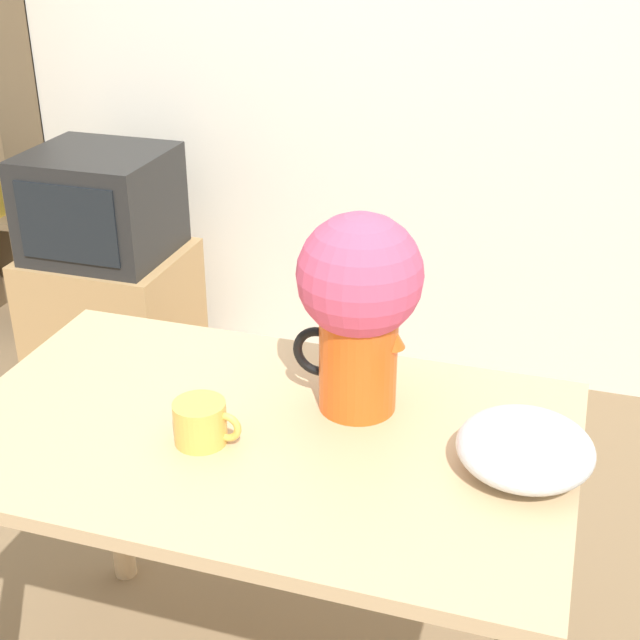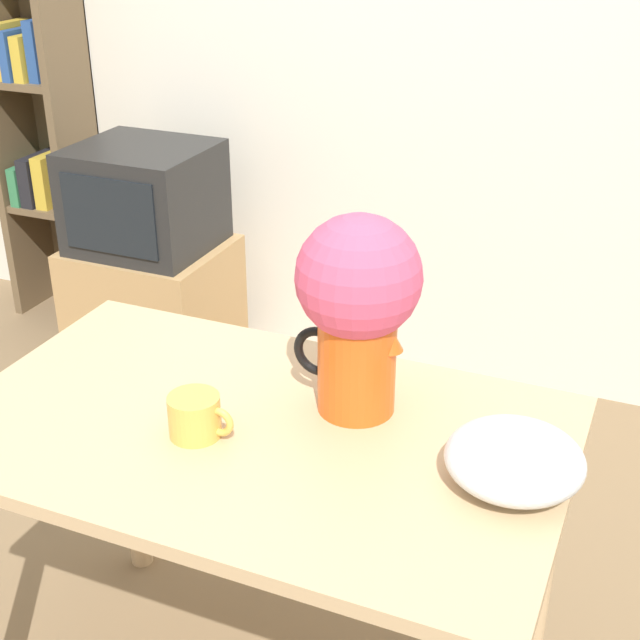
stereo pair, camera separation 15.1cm
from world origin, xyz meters
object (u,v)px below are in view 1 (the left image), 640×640
object	(u,v)px
flower_vase	(359,298)
tv_set	(100,204)
coffee_mug	(202,423)
white_bowl	(525,448)

from	to	relation	value
flower_vase	tv_set	distance (m)	1.74
coffee_mug	tv_set	world-z (taller)	tv_set
flower_vase	tv_set	world-z (taller)	flower_vase
white_bowl	coffee_mug	bearing A→B (deg)	-171.78
white_bowl	tv_set	world-z (taller)	tv_set
flower_vase	white_bowl	world-z (taller)	flower_vase
coffee_mug	tv_set	xyz separation A→B (m)	(-1.01, 1.37, -0.13)
coffee_mug	tv_set	size ratio (longest dim) A/B	0.28
flower_vase	white_bowl	distance (m)	0.41
white_bowl	flower_vase	bearing A→B (deg)	160.12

